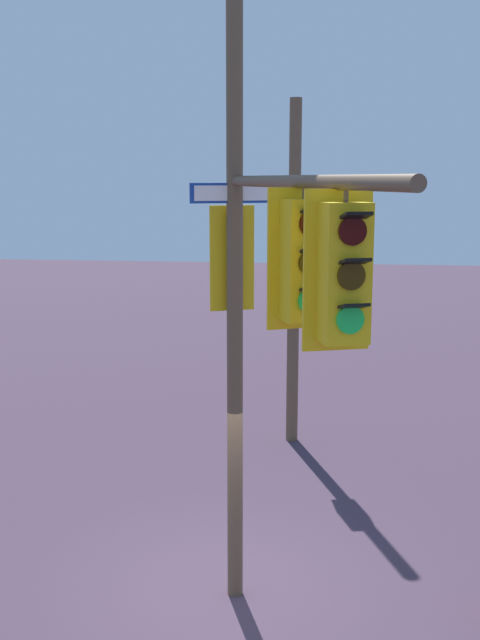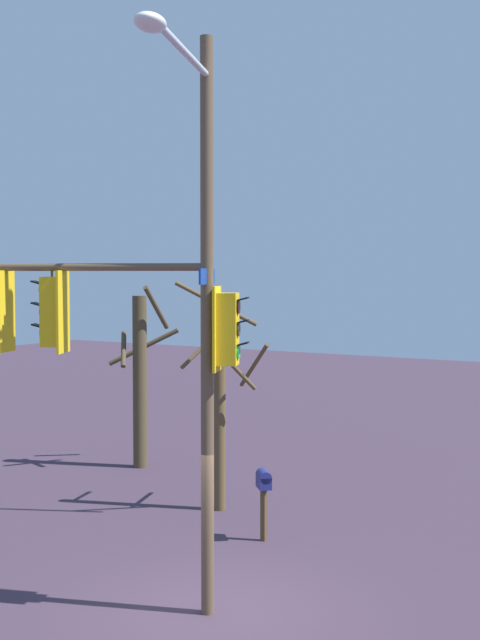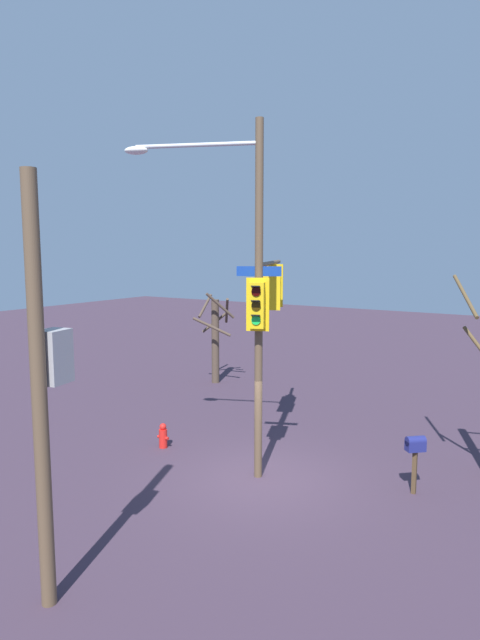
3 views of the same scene
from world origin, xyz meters
name	(u,v)px [view 1 (image 1 of 3)]	position (x,y,z in m)	size (l,w,h in m)	color
ground_plane	(224,590)	(0.00, 0.00, 0.00)	(80.00, 80.00, 0.00)	#3C2D3C
main_signal_pole_assembly	(275,229)	(0.73, -0.97, 4.86)	(3.70, 5.72, 8.83)	brown
secondary_pole_assembly	(295,268)	(0.57, 5.95, 3.64)	(0.48, 0.76, 6.94)	brown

